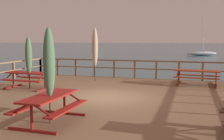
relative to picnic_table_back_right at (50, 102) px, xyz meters
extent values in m
plane|color=#2D5B6B|center=(0.46, 3.60, -1.43)|extent=(600.00, 600.00, 0.00)
cube|color=#846647|center=(0.46, 3.60, -1.00)|extent=(13.18, 11.49, 0.87)
cube|color=brown|center=(0.46, 9.20, 0.49)|extent=(12.88, 0.09, 0.08)
cube|color=brown|center=(0.46, 9.20, 0.02)|extent=(12.88, 0.07, 0.06)
cube|color=brown|center=(-5.98, 9.20, -0.04)|extent=(0.10, 0.10, 1.05)
cube|color=brown|center=(-4.69, 9.20, -0.04)|extent=(0.10, 0.10, 1.05)
cube|color=brown|center=(-3.40, 9.20, -0.04)|extent=(0.10, 0.10, 1.05)
cube|color=brown|center=(-2.12, 9.20, -0.04)|extent=(0.10, 0.10, 1.05)
cube|color=brown|center=(-0.83, 9.20, -0.04)|extent=(0.10, 0.10, 1.05)
cube|color=brown|center=(0.46, 9.20, -0.04)|extent=(0.10, 0.10, 1.05)
cube|color=brown|center=(1.75, 9.20, -0.04)|extent=(0.10, 0.10, 1.05)
cube|color=brown|center=(3.03, 9.20, -0.04)|extent=(0.10, 0.10, 1.05)
cube|color=brown|center=(4.32, 9.20, -0.04)|extent=(0.10, 0.10, 1.05)
cube|color=brown|center=(-5.98, 6.40, -0.04)|extent=(0.10, 0.10, 1.05)
cube|color=brown|center=(-5.98, 7.80, -0.04)|extent=(0.10, 0.10, 1.05)
cube|color=brown|center=(-5.98, 9.20, -0.04)|extent=(0.10, 0.10, 1.05)
cube|color=maroon|center=(0.00, 0.00, 0.18)|extent=(0.79, 2.08, 0.05)
cube|color=maroon|center=(0.56, -0.01, -0.12)|extent=(0.31, 2.08, 0.04)
cube|color=maroon|center=(-0.56, 0.01, -0.12)|extent=(0.31, 2.08, 0.04)
cube|color=maroon|center=(-0.01, -0.86, -0.53)|extent=(1.40, 0.10, 0.06)
cylinder|color=maroon|center=(-0.01, -0.86, -0.19)|extent=(0.07, 0.07, 0.74)
cylinder|color=maroon|center=(0.27, -0.86, 0.03)|extent=(0.63, 0.07, 0.37)
cylinder|color=maroon|center=(-0.29, -0.85, 0.03)|extent=(0.63, 0.07, 0.37)
cube|color=maroon|center=(0.01, 0.86, -0.53)|extent=(1.40, 0.10, 0.06)
cylinder|color=maroon|center=(0.01, 0.86, -0.19)|extent=(0.07, 0.07, 0.74)
cylinder|color=maroon|center=(0.29, 0.85, 0.03)|extent=(0.63, 0.07, 0.37)
cylinder|color=maroon|center=(-0.27, 0.86, 0.03)|extent=(0.63, 0.07, 0.37)
cube|color=maroon|center=(-3.67, 4.42, 0.18)|extent=(2.19, 0.86, 0.05)
cube|color=maroon|center=(-3.70, 3.86, -0.12)|extent=(2.17, 0.38, 0.04)
cube|color=maroon|center=(-3.64, 4.98, -0.12)|extent=(2.17, 0.38, 0.04)
cube|color=maroon|center=(-4.57, 4.46, -0.53)|extent=(0.15, 1.40, 0.06)
cylinder|color=maroon|center=(-4.57, 4.46, -0.19)|extent=(0.07, 0.07, 0.74)
cylinder|color=maroon|center=(-4.58, 4.18, 0.03)|extent=(0.09, 0.63, 0.37)
cylinder|color=maroon|center=(-4.55, 4.74, 0.03)|extent=(0.09, 0.63, 0.37)
cube|color=maroon|center=(-2.77, 4.38, -0.53)|extent=(0.15, 1.40, 0.06)
cylinder|color=maroon|center=(-2.77, 4.38, -0.19)|extent=(0.07, 0.07, 0.74)
cylinder|color=maroon|center=(-2.79, 4.10, 0.03)|extent=(0.09, 0.63, 0.37)
cylinder|color=maroon|center=(-2.76, 4.66, 0.03)|extent=(0.09, 0.63, 0.37)
cube|color=#993819|center=(4.01, 7.61, 0.18)|extent=(2.24, 0.97, 0.05)
cube|color=#993819|center=(3.95, 7.06, -0.12)|extent=(2.20, 0.49, 0.04)
cube|color=#993819|center=(4.06, 8.17, -0.12)|extent=(2.20, 0.49, 0.04)
cube|color=maroon|center=(3.10, 7.70, -0.53)|extent=(0.22, 1.40, 0.06)
cylinder|color=maroon|center=(3.10, 7.70, -0.19)|extent=(0.07, 0.07, 0.74)
cylinder|color=maroon|center=(3.07, 7.42, 0.03)|extent=(0.12, 0.63, 0.37)
cylinder|color=maroon|center=(3.13, 7.98, 0.03)|extent=(0.12, 0.63, 0.37)
cube|color=maroon|center=(4.91, 7.52, -0.53)|extent=(0.22, 1.40, 0.06)
cylinder|color=maroon|center=(4.91, 7.52, -0.19)|extent=(0.07, 0.07, 0.74)
cylinder|color=maroon|center=(4.89, 7.25, 0.03)|extent=(0.12, 0.63, 0.37)
cylinder|color=maroon|center=(4.94, 7.80, 0.03)|extent=(0.12, 0.63, 0.37)
cylinder|color=#4C3828|center=(0.06, -0.07, 0.68)|extent=(0.06, 0.06, 2.48)
ellipsoid|color=#4C704C|center=(0.06, -0.07, 1.12)|extent=(0.32, 0.32, 1.88)
cylinder|color=#2D432D|center=(0.06, -0.07, 0.97)|extent=(0.21, 0.21, 0.05)
cone|color=#4C3828|center=(0.06, -0.07, 1.99)|extent=(0.10, 0.10, 0.14)
cylinder|color=#4C3828|center=(-1.43, 7.45, 0.84)|extent=(0.06, 0.06, 2.80)
ellipsoid|color=tan|center=(-1.43, 7.45, 1.33)|extent=(0.32, 0.32, 2.13)
cylinder|color=#71614F|center=(-1.43, 7.45, 1.17)|extent=(0.21, 0.21, 0.05)
cone|color=#4C3828|center=(-1.43, 7.45, 2.31)|extent=(0.10, 0.10, 0.14)
cylinder|color=#4C3828|center=(-3.59, 4.38, 0.59)|extent=(0.06, 0.06, 2.31)
ellipsoid|color=#4C704C|center=(-3.59, 4.38, 1.00)|extent=(0.32, 0.32, 1.75)
cylinder|color=#2D432D|center=(-3.59, 4.38, 0.87)|extent=(0.21, 0.21, 0.05)
cone|color=#4C3828|center=(-3.59, 4.38, 1.82)|extent=(0.10, 0.10, 0.14)
ellipsoid|color=silver|center=(5.50, 51.65, -0.98)|extent=(6.19, 2.62, 0.90)
cube|color=silver|center=(5.21, 51.61, -0.49)|extent=(1.95, 1.37, 0.36)
cylinder|color=silver|center=(5.80, 51.70, 2.79)|extent=(0.10, 0.10, 7.00)
camera|label=1|loc=(3.75, -6.42, 1.71)|focal=42.77mm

